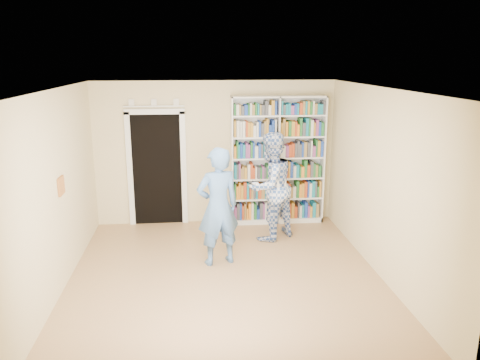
{
  "coord_description": "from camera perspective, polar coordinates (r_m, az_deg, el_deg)",
  "views": [
    {
      "loc": [
        -0.43,
        -6.18,
        3.09
      ],
      "look_at": [
        0.3,
        0.9,
        1.23
      ],
      "focal_mm": 35.0,
      "sensor_mm": 36.0,
      "label": 1
    }
  ],
  "objects": [
    {
      "name": "wall_right",
      "position": [
        6.96,
        16.95,
        -0.5
      ],
      "size": [
        0.0,
        5.0,
        5.0
      ],
      "primitive_type": "plane",
      "rotation": [
        1.57,
        0.0,
        -1.57
      ],
      "color": "beige",
      "rests_on": "floor"
    },
    {
      "name": "ceiling",
      "position": [
        6.21,
        -1.97,
        11.01
      ],
      "size": [
        5.0,
        5.0,
        0.0
      ],
      "primitive_type": "plane",
      "rotation": [
        3.14,
        0.0,
        0.0
      ],
      "color": "white",
      "rests_on": "wall_back"
    },
    {
      "name": "wall_art",
      "position": [
        6.84,
        -20.97,
        -0.67
      ],
      "size": [
        0.03,
        0.25,
        0.25
      ],
      "primitive_type": "cube",
      "color": "brown",
      "rests_on": "wall_left"
    },
    {
      "name": "wall_left",
      "position": [
        6.67,
        -21.52,
        -1.54
      ],
      "size": [
        0.0,
        5.0,
        5.0
      ],
      "primitive_type": "plane",
      "rotation": [
        1.57,
        0.0,
        1.57
      ],
      "color": "beige",
      "rests_on": "floor"
    },
    {
      "name": "bookshelf",
      "position": [
        8.87,
        4.59,
        2.45
      ],
      "size": [
        1.76,
        0.33,
        2.42
      ],
      "rotation": [
        0.0,
        0.0,
        0.14
      ],
      "color": "white",
      "rests_on": "floor"
    },
    {
      "name": "paper_sheet",
      "position": [
        7.91,
        5.07,
        -0.99
      ],
      "size": [
        0.18,
        0.11,
        0.29
      ],
      "primitive_type": "cube",
      "rotation": [
        0.0,
        0.0,
        0.54
      ],
      "color": "white",
      "rests_on": "man_plaid"
    },
    {
      "name": "floor",
      "position": [
        6.92,
        -1.77,
        -11.89
      ],
      "size": [
        5.0,
        5.0,
        0.0
      ],
      "primitive_type": "plane",
      "color": "#AC7E53",
      "rests_on": "ground"
    },
    {
      "name": "man_blue",
      "position": [
        7.08,
        -2.7,
        -3.27
      ],
      "size": [
        0.77,
        0.62,
        1.83
      ],
      "primitive_type": "imported",
      "rotation": [
        0.0,
        0.0,
        3.45
      ],
      "color": "#4E77AE",
      "rests_on": "floor"
    },
    {
      "name": "wall_back",
      "position": [
        8.86,
        -3.04,
        3.29
      ],
      "size": [
        4.5,
        0.0,
        4.5
      ],
      "primitive_type": "plane",
      "rotation": [
        1.57,
        0.0,
        0.0
      ],
      "color": "beige",
      "rests_on": "floor"
    },
    {
      "name": "man_plaid",
      "position": [
        8.08,
        3.72,
        -0.8
      ],
      "size": [
        1.16,
        1.11,
        1.89
      ],
      "primitive_type": "imported",
      "rotation": [
        0.0,
        0.0,
        3.75
      ],
      "color": "#34579F",
      "rests_on": "floor"
    },
    {
      "name": "doorway",
      "position": [
        8.89,
        -10.11,
        2.0
      ],
      "size": [
        1.1,
        0.08,
        2.43
      ],
      "color": "black",
      "rests_on": "floor"
    }
  ]
}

